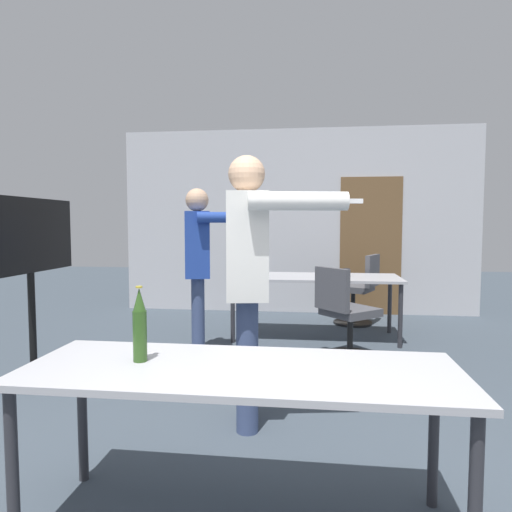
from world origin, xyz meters
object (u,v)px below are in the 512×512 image
object	(u,v)px
tv_screen	(30,265)
person_center_tall	(249,265)
office_chair_mid_tucked	(345,316)
office_chair_near_pushed	(359,291)
drink_cup	(347,272)
person_left_plaid	(199,256)
beer_bottle	(140,326)

from	to	relation	value
tv_screen	person_center_tall	bearing A→B (deg)	-107.31
person_center_tall	office_chair_mid_tucked	size ratio (longest dim) A/B	1.94
office_chair_mid_tucked	office_chair_near_pushed	xyz separation A→B (m)	(0.29, 1.59, 0.02)
person_center_tall	office_chair_near_pushed	size ratio (longest dim) A/B	1.90
office_chair_near_pushed	person_center_tall	bearing A→B (deg)	-173.30
person_center_tall	office_chair_near_pushed	distance (m)	3.45
drink_cup	office_chair_near_pushed	bearing A→B (deg)	73.73
drink_cup	person_left_plaid	bearing A→B (deg)	-146.43
beer_bottle	person_center_tall	bearing A→B (deg)	70.75
tv_screen	person_center_tall	distance (m)	2.06
office_chair_near_pushed	drink_cup	distance (m)	0.84
person_left_plaid	beer_bottle	world-z (taller)	person_left_plaid
person_center_tall	beer_bottle	size ratio (longest dim) A/B	5.24
person_left_plaid	person_center_tall	bearing A→B (deg)	11.66
tv_screen	office_chair_mid_tucked	xyz separation A→B (m)	(2.71, 1.03, -0.57)
person_center_tall	beer_bottle	world-z (taller)	person_center_tall
person_center_tall	drink_cup	bearing A→B (deg)	152.19
office_chair_near_pushed	beer_bottle	world-z (taller)	beer_bottle
person_center_tall	beer_bottle	bearing A→B (deg)	-28.99
person_center_tall	person_left_plaid	size ratio (longest dim) A/B	1.06
office_chair_near_pushed	drink_cup	bearing A→B (deg)	-171.90
beer_bottle	office_chair_mid_tucked	bearing A→B (deg)	67.57
person_left_plaid	drink_cup	distance (m)	1.86
tv_screen	person_left_plaid	world-z (taller)	person_left_plaid
person_left_plaid	beer_bottle	distance (m)	2.53
person_left_plaid	beer_bottle	xyz separation A→B (m)	(0.36, -2.50, -0.14)
tv_screen	drink_cup	xyz separation A→B (m)	(2.78, 1.88, -0.23)
person_center_tall	office_chair_mid_tucked	distance (m)	1.92
person_center_tall	beer_bottle	xyz separation A→B (m)	(-0.36, -1.02, -0.19)
office_chair_mid_tucked	beer_bottle	xyz separation A→B (m)	(-1.10, -2.66, 0.46)
office_chair_mid_tucked	office_chair_near_pushed	bearing A→B (deg)	128.79
person_left_plaid	drink_cup	xyz separation A→B (m)	(1.53, 1.02, -0.25)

